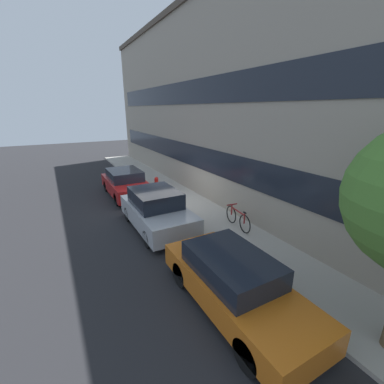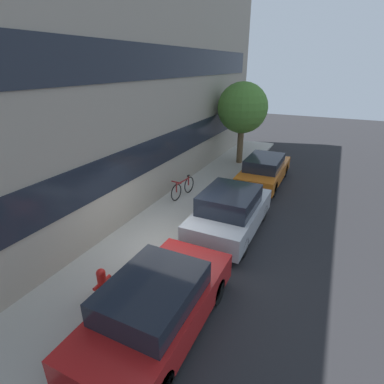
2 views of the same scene
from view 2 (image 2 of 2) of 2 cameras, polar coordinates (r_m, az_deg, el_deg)
The scene contains 9 objects.
ground_plane at distance 9.01m, azimuth -3.17°, elevation -11.13°, with size 56.00×56.00×0.00m, color #232326.
sidewalk_strip at distance 9.48m, azimuth -9.15°, elevation -9.10°, with size 28.00×2.22×0.11m.
rowhouse_facade at distance 9.07m, azimuth -19.76°, elevation 19.44°, with size 28.00×1.02×9.34m.
parked_car_red at distance 6.39m, azimuth -6.67°, elevation -20.57°, with size 3.96×1.75×1.34m.
parked_car_silver at distance 9.69m, azimuth 7.28°, elevation -3.71°, with size 3.82×1.79×1.48m.
parked_car_orange at distance 13.97m, azimuth 13.60°, elevation 4.08°, with size 4.17×1.62×1.30m.
fire_hydrant at distance 7.44m, azimuth -16.76°, elevation -16.15°, with size 0.53×0.30×0.73m.
bicycle at distance 12.07m, azimuth -1.77°, elevation 0.89°, with size 1.62×0.44×0.79m.
street_tree at distance 16.11m, azimuth 9.60°, elevation 15.46°, with size 2.57×2.57×4.20m.
Camera 2 is at (-6.49, -3.66, 5.07)m, focal length 28.00 mm.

